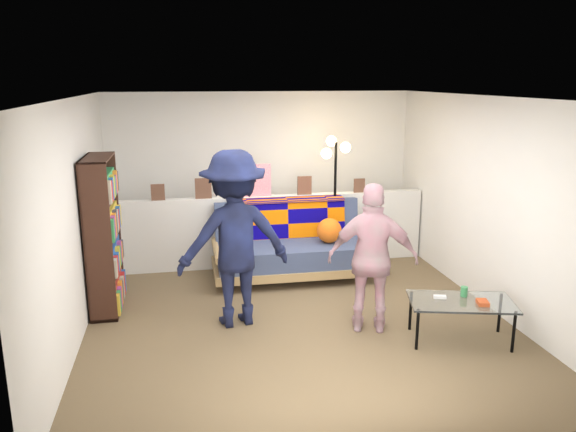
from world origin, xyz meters
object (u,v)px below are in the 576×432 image
object	(u,v)px
floor_lamp	(334,175)
person_left	(234,239)
coffee_table	(462,303)
futon_sofa	(292,246)
bookshelf	(103,240)
person_right	(373,259)

from	to	relation	value
floor_lamp	person_left	xyz separation A→B (m)	(-1.56, -1.72, -0.35)
coffee_table	person_left	size ratio (longest dim) A/B	0.60
futon_sofa	coffee_table	xyz separation A→B (m)	(1.29, -2.19, -0.01)
futon_sofa	coffee_table	size ratio (longest dim) A/B	1.84
bookshelf	floor_lamp	bearing A→B (deg)	19.43
floor_lamp	person_right	size ratio (longest dim) A/B	1.15
coffee_table	person_left	xyz separation A→B (m)	(-2.18, 0.88, 0.54)
futon_sofa	coffee_table	world-z (taller)	futon_sofa
bookshelf	floor_lamp	size ratio (longest dim) A/B	0.97
coffee_table	floor_lamp	bearing A→B (deg)	103.41
floor_lamp	person_left	bearing A→B (deg)	-132.27
bookshelf	coffee_table	xyz separation A→B (m)	(3.60, -1.55, -0.42)
coffee_table	person_left	bearing A→B (deg)	158.13
coffee_table	person_right	world-z (taller)	person_right
floor_lamp	person_right	distance (m)	2.25
bookshelf	person_right	xyz separation A→B (m)	(2.79, -1.13, -0.03)
coffee_table	person_right	size ratio (longest dim) A/B	0.72
person_right	futon_sofa	bearing A→B (deg)	-56.43
bookshelf	coffee_table	bearing A→B (deg)	-23.25
person_right	coffee_table	bearing A→B (deg)	170.96
coffee_table	futon_sofa	bearing A→B (deg)	120.60
futon_sofa	bookshelf	xyz separation A→B (m)	(-2.30, -0.64, 0.41)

